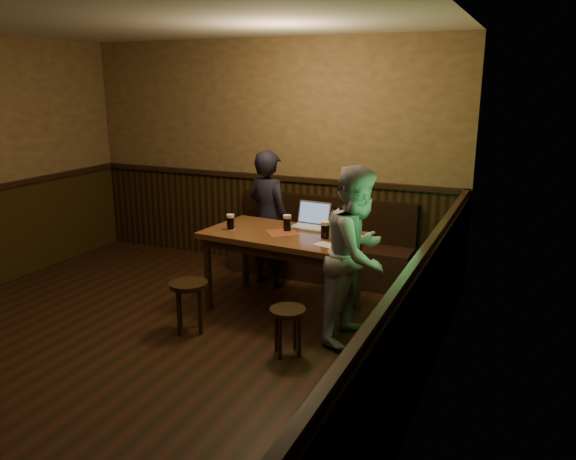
# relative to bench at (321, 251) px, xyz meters

# --- Properties ---
(room) EXTENTS (5.04, 6.04, 2.84)m
(room) POSITION_rel_bench_xyz_m (-0.85, -2.53, 0.89)
(room) COLOR black
(room) RESTS_ON ground
(bench) EXTENTS (2.20, 0.50, 0.95)m
(bench) POSITION_rel_bench_xyz_m (0.00, 0.00, 0.00)
(bench) COLOR black
(bench) RESTS_ON ground
(pub_table) EXTENTS (1.61, 1.00, 0.83)m
(pub_table) POSITION_rel_bench_xyz_m (-0.00, -1.12, 0.40)
(pub_table) COLOR #562818
(pub_table) RESTS_ON ground
(stool_left) EXTENTS (0.43, 0.43, 0.49)m
(stool_left) POSITION_rel_bench_xyz_m (-0.58, -1.95, 0.08)
(stool_left) COLOR black
(stool_left) RESTS_ON ground
(stool_right) EXTENTS (0.36, 0.36, 0.42)m
(stool_right) POSITION_rel_bench_xyz_m (0.45, -2.00, 0.03)
(stool_right) COLOR black
(stool_right) RESTS_ON ground
(pint_left) EXTENTS (0.10, 0.10, 0.16)m
(pint_left) POSITION_rel_bench_xyz_m (-0.53, -1.22, 0.59)
(pint_left) COLOR maroon
(pint_left) RESTS_ON pub_table
(pint_mid) EXTENTS (0.11, 0.11, 0.17)m
(pint_mid) POSITION_rel_bench_xyz_m (0.02, -1.04, 0.60)
(pint_mid) COLOR maroon
(pint_mid) RESTS_ON pub_table
(pint_right) EXTENTS (0.11, 0.11, 0.18)m
(pint_right) POSITION_rel_bench_xyz_m (0.47, -1.17, 0.60)
(pint_right) COLOR maroon
(pint_right) RESTS_ON pub_table
(laptop) EXTENTS (0.38, 0.32, 0.26)m
(laptop) POSITION_rel_bench_xyz_m (0.18, -0.80, 0.58)
(laptop) COLOR silver
(laptop) RESTS_ON pub_table
(menu) EXTENTS (0.25, 0.21, 0.00)m
(menu) POSITION_rel_bench_xyz_m (0.56, -1.35, 0.51)
(menu) COLOR silver
(menu) RESTS_ON pub_table
(person_suit) EXTENTS (0.66, 0.54, 1.56)m
(person_suit) POSITION_rel_bench_xyz_m (-0.45, -0.50, 0.47)
(person_suit) COLOR black
(person_suit) RESTS_ON ground
(person_grey) EXTENTS (0.73, 0.87, 1.60)m
(person_grey) POSITION_rel_bench_xyz_m (0.89, -1.45, 0.49)
(person_grey) COLOR gray
(person_grey) RESTS_ON ground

